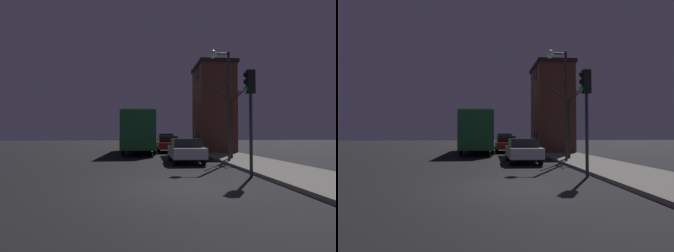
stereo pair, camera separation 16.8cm
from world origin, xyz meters
The scene contains 10 objects.
ground_plane centered at (0.00, 0.00, 0.00)m, with size 120.00×120.00×0.00m, color black.
sidewalk centered at (4.94, 0.00, 0.07)m, with size 3.23×60.00×0.14m.
brick_building centered at (4.99, 14.55, 3.95)m, with size 3.17×4.57×7.58m.
streetlamp centered at (3.29, 6.16, 4.56)m, with size 1.20×0.47×6.16m.
traffic_light centered at (3.02, 1.52, 2.91)m, with size 0.43×0.24×4.04m.
bare_tree centered at (4.32, 7.72, 2.28)m, with size 1.90×1.32×4.78m.
bus centered at (-1.44, 14.73, 2.05)m, with size 2.52×9.48×3.43m.
car_near_lane centered at (1.33, 6.59, 0.73)m, with size 1.71×3.80×1.36m.
car_mid_lane centered at (0.99, 15.35, 0.77)m, with size 1.76×4.69×1.45m.
car_far_lane centered at (1.40, 23.07, 0.87)m, with size 1.80×4.31×1.67m.
Camera 1 is at (-0.88, -8.03, 1.61)m, focal length 28.00 mm.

